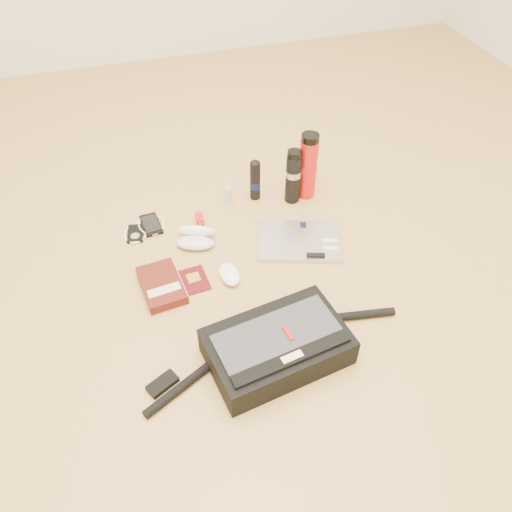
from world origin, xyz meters
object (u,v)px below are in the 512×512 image
thermos_black (293,176)px  thermos_red (308,166)px  messenger_bag (277,347)px  book (162,285)px  laptop (299,241)px

thermos_black → thermos_red: (0.07, 0.02, 0.02)m
messenger_bag → thermos_red: bearing=54.0°
book → thermos_red: (0.68, 0.36, 0.13)m
messenger_bag → thermos_red: thermos_red is taller
messenger_bag → thermos_red: size_ratio=2.96×
thermos_red → thermos_black: bearing=-165.8°
messenger_bag → book: messenger_bag is taller
messenger_bag → thermos_black: bearing=57.8°
laptop → book: size_ratio=1.67×
laptop → thermos_black: 0.29m
laptop → book: bearing=-153.8°
thermos_red → messenger_bag: bearing=-117.3°
messenger_bag → thermos_black: thermos_black is taller
book → thermos_black: 0.71m
thermos_black → thermos_red: bearing=14.2°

